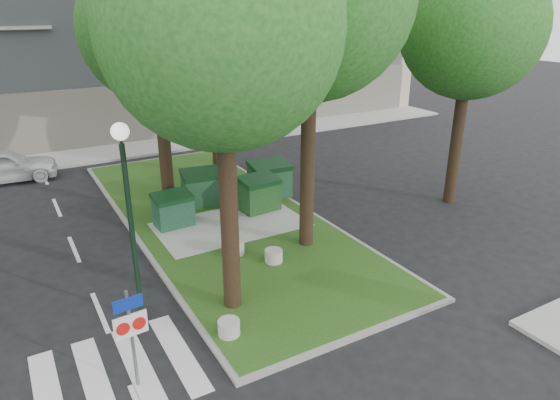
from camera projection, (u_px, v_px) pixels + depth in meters
ground at (338, 343)px, 11.46m from camera, size 120.00×120.00×0.00m
median_island at (219, 216)px, 18.12m from camera, size 6.00×16.00×0.12m
median_kerb at (219, 217)px, 18.13m from camera, size 6.30×16.30×0.10m
building_sidewalk at (131, 150)px, 26.36m from camera, size 42.00×3.00×0.12m
zebra_crossing at (159, 359)px, 10.93m from camera, size 5.00×3.00×0.01m
tree_median_near_left at (223, 1)px, 10.18m from camera, size 5.20×5.20×10.53m
tree_median_mid at (155, 13)px, 15.78m from camera, size 4.80×4.80×9.99m
tree_street_right at (474, 12)px, 17.18m from camera, size 5.00×5.00×10.06m
dumpster_a at (173, 210)px, 17.04m from camera, size 1.33×0.96×1.20m
dumpster_b at (202, 188)px, 18.88m from camera, size 1.58×1.20×1.35m
dumpster_c at (259, 194)px, 18.32m from camera, size 1.50×1.11×1.32m
dumpster_d at (270, 180)px, 19.59m from camera, size 1.64×1.20×1.46m
bollard_left at (229, 328)px, 11.51m from camera, size 0.51×0.51×0.37m
bollard_right at (274, 256)px, 14.77m from camera, size 0.53×0.53×0.38m
bollard_mid at (234, 247)px, 15.23m from camera, size 0.64×0.64×0.46m
litter_bin at (270, 186)px, 20.08m from camera, size 0.35×0.35×0.62m
street_lamp at (129, 203)px, 11.21m from camera, size 0.39×0.39×4.93m
traffic_sign_pole at (131, 326)px, 9.69m from camera, size 0.67×0.10×2.22m
car_white at (3, 166)px, 21.54m from camera, size 4.40×2.07×1.46m
car_silver at (200, 126)px, 28.94m from camera, size 3.81×1.48×1.24m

